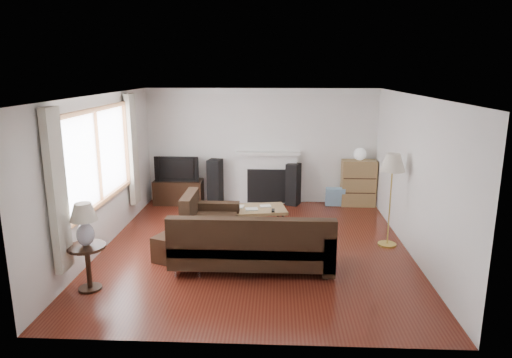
{
  "coord_description": "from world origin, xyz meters",
  "views": [
    {
      "loc": [
        0.36,
        -7.11,
        2.88
      ],
      "look_at": [
        0.0,
        0.3,
        1.1
      ],
      "focal_mm": 32.0,
      "sensor_mm": 36.0,
      "label": 1
    }
  ],
  "objects_px": {
    "sectional_sofa": "(252,241)",
    "floor_lamp": "(390,200)",
    "tv_stand": "(179,192)",
    "coffee_table": "(252,220)",
    "side_table": "(88,268)",
    "bookshelf": "(358,183)"
  },
  "relations": [
    {
      "from": "tv_stand",
      "to": "coffee_table",
      "type": "xyz_separation_m",
      "value": [
        1.72,
        -1.79,
        -0.03
      ]
    },
    {
      "from": "bookshelf",
      "to": "coffee_table",
      "type": "relative_size",
      "value": 0.83
    },
    {
      "from": "bookshelf",
      "to": "side_table",
      "type": "xyz_separation_m",
      "value": [
        -4.26,
        -4.12,
        -0.19
      ]
    },
    {
      "from": "tv_stand",
      "to": "floor_lamp",
      "type": "relative_size",
      "value": 0.67
    },
    {
      "from": "bookshelf",
      "to": "floor_lamp",
      "type": "distance_m",
      "value": 2.34
    },
    {
      "from": "sectional_sofa",
      "to": "side_table",
      "type": "xyz_separation_m",
      "value": [
        -2.15,
        -0.79,
        -0.1
      ]
    },
    {
      "from": "tv_stand",
      "to": "side_table",
      "type": "distance_m",
      "value": 4.08
    },
    {
      "from": "coffee_table",
      "to": "side_table",
      "type": "relative_size",
      "value": 1.92
    },
    {
      "from": "tv_stand",
      "to": "side_table",
      "type": "bearing_deg",
      "value": -94.77
    },
    {
      "from": "coffee_table",
      "to": "bookshelf",
      "type": "bearing_deg",
      "value": 29.52
    },
    {
      "from": "coffee_table",
      "to": "side_table",
      "type": "distance_m",
      "value": 3.08
    },
    {
      "from": "bookshelf",
      "to": "side_table",
      "type": "relative_size",
      "value": 1.6
    },
    {
      "from": "tv_stand",
      "to": "sectional_sofa",
      "type": "bearing_deg",
      "value": -61.12
    },
    {
      "from": "tv_stand",
      "to": "coffee_table",
      "type": "relative_size",
      "value": 0.87
    },
    {
      "from": "side_table",
      "to": "sectional_sofa",
      "type": "bearing_deg",
      "value": 20.27
    },
    {
      "from": "floor_lamp",
      "to": "coffee_table",
      "type": "bearing_deg",
      "value": 168.06
    },
    {
      "from": "coffee_table",
      "to": "tv_stand",
      "type": "bearing_deg",
      "value": 123.61
    },
    {
      "from": "floor_lamp",
      "to": "side_table",
      "type": "xyz_separation_m",
      "value": [
        -4.37,
        -1.8,
        -0.47
      ]
    },
    {
      "from": "floor_lamp",
      "to": "side_table",
      "type": "relative_size",
      "value": 2.51
    },
    {
      "from": "sectional_sofa",
      "to": "tv_stand",
      "type": "bearing_deg",
      "value": 118.88
    },
    {
      "from": "sectional_sofa",
      "to": "floor_lamp",
      "type": "height_order",
      "value": "floor_lamp"
    },
    {
      "from": "coffee_table",
      "to": "side_table",
      "type": "xyz_separation_m",
      "value": [
        -2.06,
        -2.28,
        0.08
      ]
    }
  ]
}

